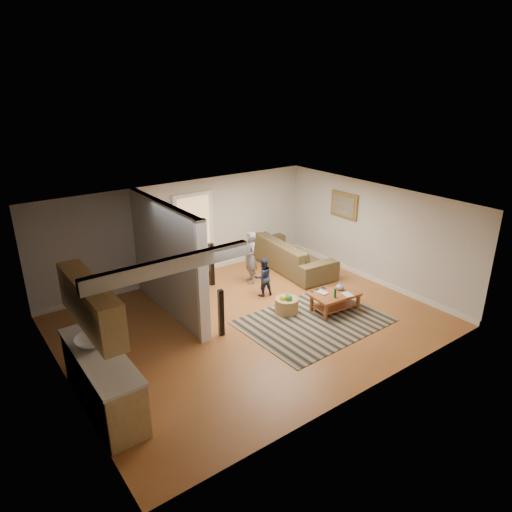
# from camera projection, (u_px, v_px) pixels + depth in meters

# --- Properties ---
(ground) EXTENTS (7.50, 7.50, 0.00)m
(ground) POSITION_uv_depth(u_px,v_px,m) (252.00, 321.00, 9.74)
(ground) COLOR #995326
(ground) RESTS_ON ground
(room_shell) EXTENTS (7.54, 6.02, 2.52)m
(room_shell) POSITION_uv_depth(u_px,v_px,m) (195.00, 263.00, 8.94)
(room_shell) COLOR #ADABA6
(room_shell) RESTS_ON ground
(area_rug) EXTENTS (3.04, 2.26, 0.01)m
(area_rug) POSITION_uv_depth(u_px,v_px,m) (314.00, 321.00, 9.73)
(area_rug) COLOR black
(area_rug) RESTS_ON ground
(sofa) EXTENTS (1.35, 2.86, 0.81)m
(sofa) POSITION_uv_depth(u_px,v_px,m) (291.00, 268.00, 12.50)
(sofa) COLOR #443D22
(sofa) RESTS_ON ground
(coffee_table) EXTENTS (1.10, 0.70, 0.62)m
(coffee_table) POSITION_uv_depth(u_px,v_px,m) (336.00, 297.00, 10.10)
(coffee_table) COLOR brown
(coffee_table) RESTS_ON ground
(tv_console) EXTENTS (0.59, 1.22, 1.01)m
(tv_console) POSITION_uv_depth(u_px,v_px,m) (179.00, 273.00, 10.48)
(tv_console) COLOR brown
(tv_console) RESTS_ON ground
(speaker_left) EXTENTS (0.11, 0.11, 1.00)m
(speaker_left) POSITION_uv_depth(u_px,v_px,m) (221.00, 313.00, 9.04)
(speaker_left) COLOR black
(speaker_left) RESTS_ON ground
(speaker_right) EXTENTS (0.12, 0.12, 1.10)m
(speaker_right) POSITION_uv_depth(u_px,v_px,m) (211.00, 264.00, 11.28)
(speaker_right) COLOR black
(speaker_right) RESTS_ON ground
(toy_basket) EXTENTS (0.52, 0.52, 0.46)m
(toy_basket) POSITION_uv_depth(u_px,v_px,m) (287.00, 305.00, 10.04)
(toy_basket) COLOR #A98049
(toy_basket) RESTS_ON ground
(child) EXTENTS (0.46, 0.56, 1.34)m
(child) POSITION_uv_depth(u_px,v_px,m) (251.00, 282.00, 11.63)
(child) COLOR slate
(child) RESTS_ON ground
(toddler) EXTENTS (0.51, 0.43, 0.94)m
(toddler) POSITION_uv_depth(u_px,v_px,m) (263.00, 295.00, 10.92)
(toddler) COLOR #212B45
(toddler) RESTS_ON ground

